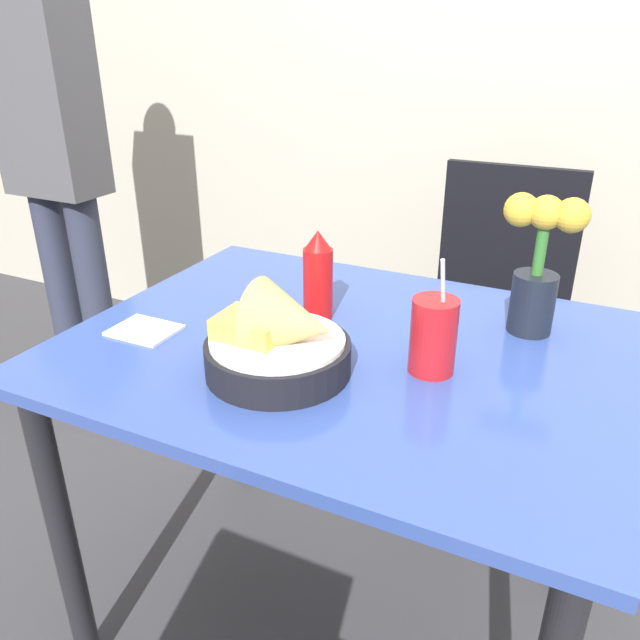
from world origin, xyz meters
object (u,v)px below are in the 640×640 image
object	(u,v)px
flower_vase	(539,261)
chair_far_window	(496,299)
food_basket	(282,342)
drink_cup	(433,338)
ketchup_bottle	(318,276)
person_standing	(53,150)

from	to	relation	value
flower_vase	chair_far_window	bearing A→B (deg)	104.96
food_basket	drink_cup	distance (m)	0.25
chair_far_window	drink_cup	bearing A→B (deg)	-87.58
food_basket	drink_cup	world-z (taller)	drink_cup
drink_cup	food_basket	bearing A→B (deg)	-151.90
drink_cup	chair_far_window	bearing A→B (deg)	92.42
drink_cup	flower_vase	xyz separation A→B (m)	(0.13, 0.23, 0.08)
ketchup_bottle	food_basket	bearing A→B (deg)	-78.59
flower_vase	drink_cup	bearing A→B (deg)	-118.18
food_basket	person_standing	bearing A→B (deg)	150.91
flower_vase	person_standing	distance (m)	1.62
drink_cup	ketchup_bottle	bearing A→B (deg)	157.18
flower_vase	person_standing	size ratio (longest dim) A/B	0.17
food_basket	chair_far_window	bearing A→B (deg)	78.84
drink_cup	person_standing	world-z (taller)	person_standing
chair_far_window	person_standing	world-z (taller)	person_standing
person_standing	drink_cup	bearing A→B (deg)	-21.23
drink_cup	flower_vase	size ratio (longest dim) A/B	0.80
chair_far_window	flower_vase	world-z (taller)	flower_vase
food_basket	drink_cup	bearing A→B (deg)	28.10
chair_far_window	food_basket	distance (m)	1.01
ketchup_bottle	person_standing	distance (m)	1.27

